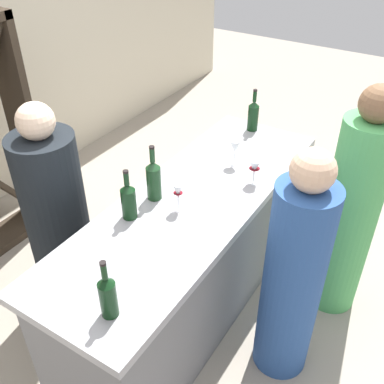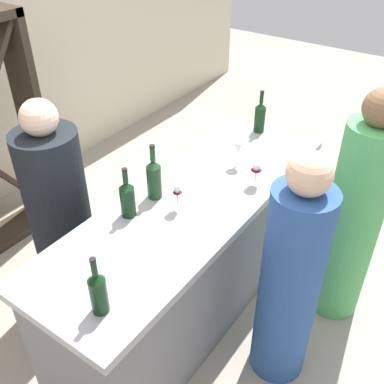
# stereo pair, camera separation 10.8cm
# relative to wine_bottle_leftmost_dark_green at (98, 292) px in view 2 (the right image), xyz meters

# --- Properties ---
(ground_plane) EXTENTS (12.00, 12.00, 0.00)m
(ground_plane) POSITION_rel_wine_bottle_leftmost_dark_green_xyz_m (0.87, 0.14, -1.02)
(ground_plane) COLOR #9E9384
(bar_counter) EXTENTS (2.13, 0.70, 0.90)m
(bar_counter) POSITION_rel_wine_bottle_leftmost_dark_green_xyz_m (0.87, 0.14, -0.56)
(bar_counter) COLOR slate
(bar_counter) RESTS_ON ground
(wine_bottle_leftmost_dark_green) EXTENTS (0.07, 0.07, 0.30)m
(wine_bottle_leftmost_dark_green) POSITION_rel_wine_bottle_leftmost_dark_green_xyz_m (0.00, 0.00, 0.00)
(wine_bottle_leftmost_dark_green) COLOR black
(wine_bottle_leftmost_dark_green) RESTS_ON bar_counter
(wine_bottle_second_left_dark_green) EXTENTS (0.08, 0.08, 0.29)m
(wine_bottle_second_left_dark_green) POSITION_rel_wine_bottle_leftmost_dark_green_xyz_m (0.56, 0.34, -0.00)
(wine_bottle_second_left_dark_green) COLOR black
(wine_bottle_second_left_dark_green) RESTS_ON bar_counter
(wine_bottle_center_olive_green) EXTENTS (0.08, 0.08, 0.33)m
(wine_bottle_center_olive_green) POSITION_rel_wine_bottle_leftmost_dark_green_xyz_m (0.77, 0.33, 0.01)
(wine_bottle_center_olive_green) COLOR #193D1E
(wine_bottle_center_olive_green) RESTS_ON bar_counter
(wine_bottle_second_right_dark_green) EXTENTS (0.08, 0.08, 0.31)m
(wine_bottle_second_right_dark_green) POSITION_rel_wine_bottle_leftmost_dark_green_xyz_m (1.82, 0.23, 0.00)
(wine_bottle_second_right_dark_green) COLOR black
(wine_bottle_second_right_dark_green) RESTS_ON bar_counter
(wine_glass_near_left) EXTENTS (0.08, 0.08, 0.16)m
(wine_glass_near_left) POSITION_rel_wine_bottle_leftmost_dark_green_xyz_m (1.21, -0.08, -0.01)
(wine_glass_near_left) COLOR white
(wine_glass_near_left) RESTS_ON bar_counter
(wine_glass_near_center) EXTENTS (0.08, 0.08, 0.17)m
(wine_glass_near_center) POSITION_rel_wine_bottle_leftmost_dark_green_xyz_m (1.34, 0.12, 0.01)
(wine_glass_near_center) COLOR white
(wine_glass_near_center) RESTS_ON bar_counter
(wine_glass_near_right) EXTENTS (0.07, 0.07, 0.17)m
(wine_glass_near_right) POSITION_rel_wine_bottle_leftmost_dark_green_xyz_m (0.75, 0.16, 0.00)
(wine_glass_near_right) COLOR white
(wine_glass_near_right) RESTS_ON bar_counter
(person_left_guest) EXTENTS (0.36, 0.36, 1.46)m
(person_left_guest) POSITION_rel_wine_bottle_leftmost_dark_green_xyz_m (0.82, -0.52, -0.34)
(person_left_guest) COLOR #284C8C
(person_left_guest) RESTS_ON ground
(person_center_guest) EXTENTS (0.41, 0.41, 1.55)m
(person_center_guest) POSITION_rel_wine_bottle_leftmost_dark_green_xyz_m (1.45, -0.63, -0.29)
(person_center_guest) COLOR #4CA559
(person_center_guest) RESTS_ON ground
(person_right_guest) EXTENTS (0.44, 0.44, 1.46)m
(person_right_guest) POSITION_rel_wine_bottle_leftmost_dark_green_xyz_m (0.50, 0.89, -0.35)
(person_right_guest) COLOR black
(person_right_guest) RESTS_ON ground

